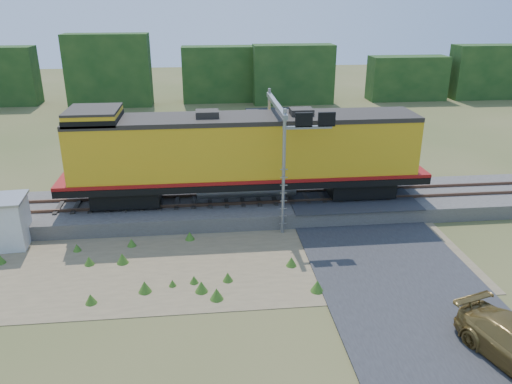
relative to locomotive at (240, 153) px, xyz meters
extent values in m
plane|color=#475123|center=(-0.83, -6.00, -3.50)|extent=(140.00, 140.00, 0.00)
cube|color=slate|center=(-0.83, 0.00, -3.10)|extent=(70.00, 5.00, 0.80)
cube|color=brown|center=(-0.83, -0.72, -2.62)|extent=(70.00, 0.10, 0.16)
cube|color=brown|center=(-0.83, 0.72, -2.62)|extent=(70.00, 0.10, 0.16)
cube|color=#8C7754|center=(-2.83, -5.50, -3.48)|extent=(26.00, 8.00, 0.03)
cube|color=#38383A|center=(6.17, 0.00, -2.67)|extent=(7.00, 5.20, 0.06)
cube|color=#38383A|center=(6.17, 16.00, -3.46)|extent=(7.00, 24.00, 0.08)
cube|color=#163915|center=(-0.83, 32.00, -0.25)|extent=(36.00, 3.00, 6.50)
cube|color=black|center=(-6.19, 0.00, -2.09)|extent=(3.59, 2.29, 0.90)
cube|color=black|center=(6.77, 0.00, -2.09)|extent=(3.59, 2.29, 0.90)
cube|color=black|center=(0.29, 0.00, -1.46)|extent=(19.93, 2.99, 0.36)
cylinder|color=gray|center=(0.29, 0.00, -1.94)|extent=(5.48, 1.20, 1.20)
cube|color=gold|center=(0.29, 0.00, 0.26)|extent=(18.44, 2.89, 3.09)
cube|color=maroon|center=(0.29, 0.00, -1.16)|extent=(19.93, 3.04, 0.18)
cube|color=#28231E|center=(0.29, 0.00, 1.93)|extent=(18.44, 2.94, 0.24)
cube|color=gold|center=(-7.48, 0.00, 2.16)|extent=(2.59, 2.89, 0.70)
cube|color=#28231E|center=(-7.48, 0.00, 2.55)|extent=(2.59, 2.94, 0.12)
cube|color=black|center=(-7.48, 0.00, 2.11)|extent=(2.64, 2.94, 0.35)
cube|color=maroon|center=(-8.98, 0.00, -0.09)|extent=(0.10, 1.99, 1.20)
cube|color=#28231E|center=(-1.70, 0.00, 2.16)|extent=(1.20, 1.00, 0.45)
cube|color=#28231E|center=(3.28, 0.00, 2.16)|extent=(1.20, 1.00, 0.45)
cube|color=silver|center=(-11.62, -2.76, -2.30)|extent=(2.06, 2.06, 2.39)
cube|color=gray|center=(-11.62, -2.76, -1.06)|extent=(2.27, 2.27, 0.11)
cylinder|color=gray|center=(1.93, -2.80, -0.26)|extent=(0.17, 0.17, 6.48)
cylinder|color=gray|center=(1.93, 2.80, -0.26)|extent=(0.17, 0.17, 6.48)
cube|color=gray|center=(1.93, 0.00, 2.61)|extent=(0.23, 6.20, 0.23)
cube|color=gray|center=(3.04, -2.80, 2.05)|extent=(2.41, 0.14, 0.14)
cube|color=black|center=(2.85, -2.80, 2.42)|extent=(0.83, 0.14, 0.69)
cube|color=black|center=(3.96, -2.80, 2.42)|extent=(0.83, 0.14, 0.69)
camera|label=1|loc=(-1.89, -25.79, 7.87)|focal=35.00mm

